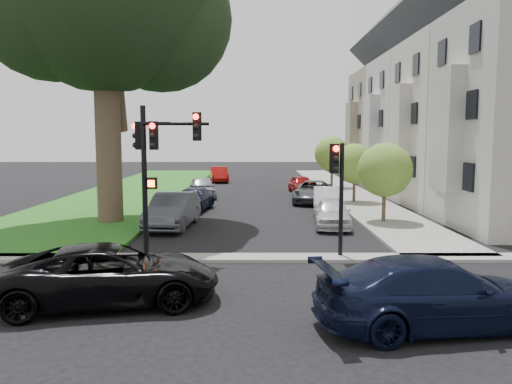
{
  "coord_description": "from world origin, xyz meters",
  "views": [
    {
      "loc": [
        -0.05,
        -14.69,
        4.17
      ],
      "look_at": [
        0.0,
        5.0,
        2.0
      ],
      "focal_mm": 35.0,
      "sensor_mm": 36.0,
      "label": 1
    }
  ],
  "objects_px": {
    "small_tree_b": "(355,164)",
    "car_cross_near": "(111,275)",
    "car_parked_0": "(332,213)",
    "small_tree_a": "(385,170)",
    "car_parked_9": "(219,174)",
    "traffic_signal_main": "(156,154)",
    "car_parked_2": "(313,192)",
    "car_parked_7": "(202,187)",
    "car_parked_6": "(192,200)",
    "car_cross_far": "(436,293)",
    "car_parked_3": "(301,184)",
    "small_tree_c": "(332,154)",
    "traffic_signal_secondary": "(338,178)",
    "car_parked_5": "(173,210)",
    "car_parked_1": "(327,200)"
  },
  "relations": [
    {
      "from": "small_tree_b",
      "to": "car_parked_1",
      "type": "height_order",
      "value": "small_tree_b"
    },
    {
      "from": "small_tree_a",
      "to": "car_parked_9",
      "type": "bearing_deg",
      "value": 113.07
    },
    {
      "from": "car_cross_near",
      "to": "car_parked_9",
      "type": "xyz_separation_m",
      "value": [
        0.25,
        34.24,
        -0.04
      ]
    },
    {
      "from": "small_tree_c",
      "to": "car_parked_0",
      "type": "height_order",
      "value": "small_tree_c"
    },
    {
      "from": "car_cross_far",
      "to": "car_parked_2",
      "type": "relative_size",
      "value": 1.06
    },
    {
      "from": "traffic_signal_main",
      "to": "car_parked_6",
      "type": "distance_m",
      "value": 11.43
    },
    {
      "from": "car_cross_near",
      "to": "car_parked_9",
      "type": "bearing_deg",
      "value": -11.26
    },
    {
      "from": "traffic_signal_main",
      "to": "car_parked_2",
      "type": "distance_m",
      "value": 16.58
    },
    {
      "from": "small_tree_b",
      "to": "car_parked_7",
      "type": "distance_m",
      "value": 10.59
    },
    {
      "from": "car_parked_7",
      "to": "car_parked_2",
      "type": "bearing_deg",
      "value": -31.44
    },
    {
      "from": "small_tree_a",
      "to": "car_cross_near",
      "type": "height_order",
      "value": "small_tree_a"
    },
    {
      "from": "traffic_signal_secondary",
      "to": "car_parked_3",
      "type": "height_order",
      "value": "traffic_signal_secondary"
    },
    {
      "from": "small_tree_a",
      "to": "car_cross_near",
      "type": "bearing_deg",
      "value": -130.13
    },
    {
      "from": "small_tree_b",
      "to": "car_parked_0",
      "type": "distance_m",
      "value": 8.93
    },
    {
      "from": "traffic_signal_secondary",
      "to": "car_cross_near",
      "type": "relative_size",
      "value": 0.74
    },
    {
      "from": "traffic_signal_main",
      "to": "car_parked_6",
      "type": "xyz_separation_m",
      "value": [
        -0.2,
        11.04,
        -2.97
      ]
    },
    {
      "from": "traffic_signal_main",
      "to": "car_parked_0",
      "type": "xyz_separation_m",
      "value": [
        6.94,
        5.92,
        -2.93
      ]
    },
    {
      "from": "car_parked_1",
      "to": "car_parked_9",
      "type": "distance_m",
      "value": 20.4
    },
    {
      "from": "car_cross_far",
      "to": "car_parked_6",
      "type": "distance_m",
      "value": 18.94
    },
    {
      "from": "small_tree_b",
      "to": "small_tree_a",
      "type": "bearing_deg",
      "value": -90.0
    },
    {
      "from": "small_tree_c",
      "to": "car_parked_9",
      "type": "height_order",
      "value": "small_tree_c"
    },
    {
      "from": "car_parked_6",
      "to": "small_tree_b",
      "type": "bearing_deg",
      "value": 27.22
    },
    {
      "from": "car_cross_near",
      "to": "small_tree_b",
      "type": "bearing_deg",
      "value": -38.28
    },
    {
      "from": "small_tree_b",
      "to": "car_parked_3",
      "type": "relative_size",
      "value": 0.98
    },
    {
      "from": "small_tree_a",
      "to": "car_parked_7",
      "type": "relative_size",
      "value": 0.92
    },
    {
      "from": "small_tree_c",
      "to": "traffic_signal_main",
      "type": "bearing_deg",
      "value": -112.29
    },
    {
      "from": "car_cross_far",
      "to": "car_parked_3",
      "type": "xyz_separation_m",
      "value": [
        -0.46,
        26.67,
        -0.12
      ]
    },
    {
      "from": "small_tree_b",
      "to": "car_parked_6",
      "type": "distance_m",
      "value": 10.48
    },
    {
      "from": "small_tree_c",
      "to": "car_parked_7",
      "type": "xyz_separation_m",
      "value": [
        -9.91,
        -5.87,
        -2.1
      ]
    },
    {
      "from": "small_tree_c",
      "to": "car_parked_0",
      "type": "distance_m",
      "value": 17.81
    },
    {
      "from": "small_tree_a",
      "to": "small_tree_b",
      "type": "bearing_deg",
      "value": 90.0
    },
    {
      "from": "small_tree_c",
      "to": "car_parked_0",
      "type": "bearing_deg",
      "value": -98.61
    },
    {
      "from": "traffic_signal_main",
      "to": "car_parked_6",
      "type": "height_order",
      "value": "traffic_signal_main"
    },
    {
      "from": "small_tree_c",
      "to": "car_parked_1",
      "type": "distance_m",
      "value": 13.28
    },
    {
      "from": "small_tree_a",
      "to": "car_parked_7",
      "type": "xyz_separation_m",
      "value": [
        -9.91,
        10.57,
        -1.88
      ]
    },
    {
      "from": "traffic_signal_main",
      "to": "car_parked_1",
      "type": "xyz_separation_m",
      "value": [
        7.35,
        10.48,
        -2.91
      ]
    },
    {
      "from": "small_tree_b",
      "to": "car_cross_far",
      "type": "bearing_deg",
      "value": -96.33
    },
    {
      "from": "car_parked_1",
      "to": "small_tree_a",
      "type": "bearing_deg",
      "value": -50.99
    },
    {
      "from": "small_tree_b",
      "to": "car_parked_7",
      "type": "bearing_deg",
      "value": 161.66
    },
    {
      "from": "small_tree_a",
      "to": "car_parked_9",
      "type": "height_order",
      "value": "small_tree_a"
    },
    {
      "from": "small_tree_b",
      "to": "car_cross_near",
      "type": "xyz_separation_m",
      "value": [
        -9.86,
        -18.98,
        -1.77
      ]
    },
    {
      "from": "car_parked_1",
      "to": "car_parked_6",
      "type": "xyz_separation_m",
      "value": [
        -7.56,
        0.56,
        -0.06
      ]
    },
    {
      "from": "traffic_signal_main",
      "to": "car_parked_2",
      "type": "height_order",
      "value": "traffic_signal_main"
    },
    {
      "from": "car_parked_5",
      "to": "car_parked_7",
      "type": "height_order",
      "value": "car_parked_5"
    },
    {
      "from": "traffic_signal_secondary",
      "to": "car_parked_9",
      "type": "relative_size",
      "value": 0.92
    },
    {
      "from": "car_cross_near",
      "to": "small_tree_c",
      "type": "bearing_deg",
      "value": -30.14
    },
    {
      "from": "car_parked_1",
      "to": "car_parked_9",
      "type": "xyz_separation_m",
      "value": [
        -7.36,
        19.02,
        0.01
      ]
    },
    {
      "from": "car_cross_near",
      "to": "car_parked_0",
      "type": "relative_size",
      "value": 1.35
    },
    {
      "from": "car_cross_far",
      "to": "car_parked_3",
      "type": "bearing_deg",
      "value": -7.77
    },
    {
      "from": "small_tree_b",
      "to": "car_parked_9",
      "type": "distance_m",
      "value": 18.12
    }
  ]
}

